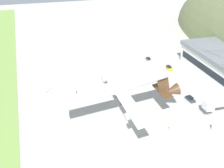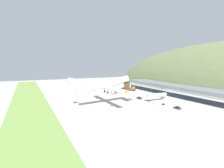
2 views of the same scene
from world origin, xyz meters
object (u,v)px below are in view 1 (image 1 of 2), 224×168
at_px(service_car_0, 169,68).
at_px(service_car_1, 148,60).
at_px(cargo_airplane, 117,88).
at_px(jetway_0, 223,103).
at_px(fuel_truck, 222,132).
at_px(traffic_cone_0, 169,127).
at_px(service_car_3, 190,99).

bearing_deg(service_car_0, service_car_1, -155.88).
bearing_deg(cargo_airplane, service_car_0, 134.71).
bearing_deg(jetway_0, fuel_truck, -33.01).
bearing_deg(cargo_airplane, fuel_truck, 59.51).
height_order(jetway_0, service_car_1, jetway_0).
bearing_deg(traffic_cone_0, jetway_0, 98.50).
xyz_separation_m(cargo_airplane, fuel_truck, (16.49, 28.01, -10.72)).
distance_m(service_car_0, service_car_3, 28.92).
bearing_deg(service_car_0, cargo_airplane, -45.29).
distance_m(jetway_0, cargo_airplane, 36.76).
relative_size(service_car_0, fuel_truck, 0.60).
height_order(service_car_0, service_car_1, service_car_1).
distance_m(service_car_1, service_car_3, 40.20).
bearing_deg(traffic_cone_0, cargo_airplane, -119.01).
bearing_deg(service_car_0, service_car_3, -10.25).
xyz_separation_m(cargo_airplane, service_car_3, (-6.11, 29.77, -11.51)).
relative_size(service_car_3, traffic_cone_0, 7.89).
bearing_deg(traffic_cone_0, service_car_1, 164.47).
xyz_separation_m(cargo_airplane, service_car_1, (-46.31, 29.66, -11.43)).
distance_m(service_car_0, fuel_truck, 51.53).
xyz_separation_m(service_car_3, fuel_truck, (22.60, -1.76, 0.79)).
xyz_separation_m(jetway_0, service_car_1, (-51.24, -5.86, -3.32)).
bearing_deg(service_car_0, traffic_cone_0, -25.54).
bearing_deg(service_car_1, service_car_3, 0.16).
height_order(service_car_3, fuel_truck, fuel_truck).
distance_m(service_car_0, traffic_cone_0, 47.25).
height_order(service_car_0, traffic_cone_0, service_car_0).
bearing_deg(traffic_cone_0, fuel_truck, 57.96).
bearing_deg(service_car_0, fuel_truck, -7.70).
distance_m(cargo_airplane, service_car_0, 50.46).
distance_m(jetway_0, service_car_3, 12.90).
xyz_separation_m(service_car_0, service_car_3, (28.46, -5.15, -0.00)).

